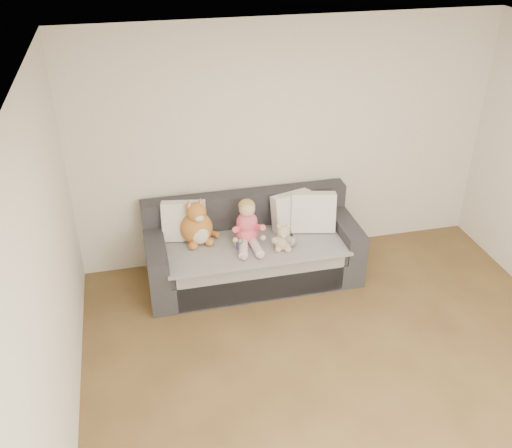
{
  "coord_description": "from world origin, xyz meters",
  "views": [
    {
      "loc": [
        -1.6,
        -2.87,
        3.61
      ],
      "look_at": [
        -0.48,
        1.87,
        0.75
      ],
      "focal_mm": 40.0,
      "sensor_mm": 36.0,
      "label": 1
    }
  ],
  "objects": [
    {
      "name": "plush_cow",
      "position": [
        -0.15,
        1.82,
        0.55
      ],
      "size": [
        0.16,
        0.23,
        0.19
      ],
      "rotation": [
        0.0,
        0.0,
        -0.39
      ],
      "color": "white",
      "rests_on": "sofa"
    },
    {
      "name": "plush_cat",
      "position": [
        -1.04,
        2.12,
        0.66
      ],
      "size": [
        0.41,
        0.38,
        0.51
      ],
      "rotation": [
        0.0,
        0.0,
        0.19
      ],
      "color": "#AE6026",
      "rests_on": "sofa"
    },
    {
      "name": "cushion_left",
      "position": [
        -1.16,
        2.23,
        0.68
      ],
      "size": [
        0.48,
        0.27,
        0.42
      ],
      "rotation": [
        0.0,
        0.0,
        -0.17
      ],
      "color": "silver",
      "rests_on": "sofa"
    },
    {
      "name": "teddy_bear",
      "position": [
        -0.22,
        1.78,
        0.59
      ],
      "size": [
        0.23,
        0.18,
        0.29
      ],
      "rotation": [
        0.0,
        0.0,
        -0.25
      ],
      "color": "tan",
      "rests_on": "sofa"
    },
    {
      "name": "toddler",
      "position": [
        -0.54,
        1.98,
        0.67
      ],
      "size": [
        0.34,
        0.49,
        0.48
      ],
      "rotation": [
        0.0,
        0.0,
        -0.08
      ],
      "color": "#E6515F",
      "rests_on": "sofa"
    },
    {
      "name": "cushion_right_front",
      "position": [
        0.19,
        2.08,
        0.68
      ],
      "size": [
        0.5,
        0.31,
        0.44
      ],
      "rotation": [
        0.0,
        0.0,
        -0.23
      ],
      "color": "silver",
      "rests_on": "sofa"
    },
    {
      "name": "sippy_cup",
      "position": [
        -0.64,
        1.89,
        0.53
      ],
      "size": [
        0.11,
        0.08,
        0.12
      ],
      "rotation": [
        0.0,
        0.0,
        -0.24
      ],
      "color": "#583288",
      "rests_on": "sofa"
    },
    {
      "name": "room_shell",
      "position": [
        0.0,
        0.42,
        1.3
      ],
      "size": [
        5.0,
        5.0,
        5.0
      ],
      "color": "brown",
      "rests_on": "ground"
    },
    {
      "name": "sofa",
      "position": [
        -0.48,
        2.06,
        0.31
      ],
      "size": [
        2.2,
        0.94,
        0.85
      ],
      "color": "#25252A",
      "rests_on": "ground"
    },
    {
      "name": "cushion_right_back",
      "position": [
        -0.02,
        2.18,
        0.67
      ],
      "size": [
        0.47,
        0.31,
        0.41
      ],
      "rotation": [
        0.0,
        0.0,
        0.28
      ],
      "color": "silver",
      "rests_on": "sofa"
    }
  ]
}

